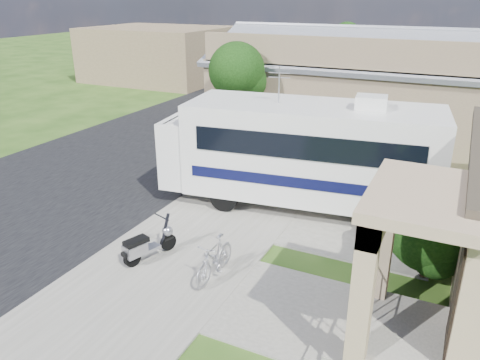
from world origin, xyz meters
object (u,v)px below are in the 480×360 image
at_px(shrub, 434,226).
at_px(scooter, 147,245).
at_px(motorhome, 301,151).
at_px(pickup_truck, 233,105).
at_px(van, 272,82).
at_px(garden_hose, 356,313).
at_px(bicycle, 215,260).

xyz_separation_m(shrub, scooter, (-6.52, -2.35, -0.91)).
height_order(motorhome, shrub, motorhome).
bearing_deg(scooter, motorhome, 82.78).
relative_size(pickup_truck, van, 0.82).
bearing_deg(scooter, pickup_truck, 126.28).
bearing_deg(garden_hose, shrub, 61.77).
bearing_deg(garden_hose, pickup_truck, 125.26).
bearing_deg(shrub, motorhome, 148.11).
bearing_deg(bicycle, garden_hose, 2.08).
distance_m(bicycle, van, 21.75).
xyz_separation_m(motorhome, scooter, (-2.35, -4.95, -1.39)).
distance_m(pickup_truck, van, 6.44).
bearing_deg(motorhome, scooter, -123.14).
bearing_deg(motorhome, garden_hose, -66.07).
xyz_separation_m(motorhome, garden_hose, (2.97, -4.82, -1.79)).
distance_m(scooter, pickup_truck, 14.97).
height_order(shrub, van, shrub).
xyz_separation_m(bicycle, van, (-6.97, 20.60, 0.44)).
distance_m(motorhome, scooter, 5.65).
height_order(shrub, bicycle, shrub).
relative_size(shrub, van, 0.42).
bearing_deg(pickup_truck, scooter, 100.08).
height_order(bicycle, garden_hose, bicycle).
bearing_deg(pickup_truck, garden_hose, 117.27).
bearing_deg(bicycle, motorhome, 86.18).
relative_size(motorhome, van, 1.35).
relative_size(motorhome, bicycle, 5.21).
relative_size(scooter, bicycle, 0.93).
bearing_deg(van, scooter, -84.66).
relative_size(motorhome, shrub, 3.23).
bearing_deg(motorhome, shrub, -39.60).
height_order(van, garden_hose, van).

